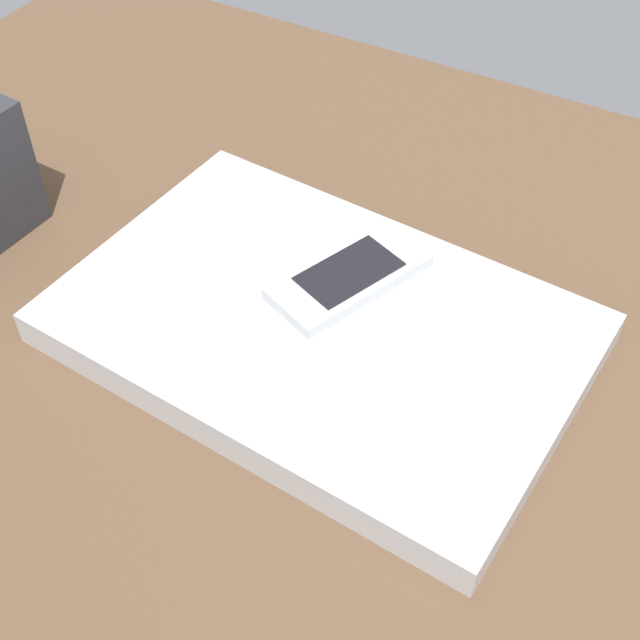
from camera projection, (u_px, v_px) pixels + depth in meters
The scene contains 3 objects.
desk_surface at pixel (428, 444), 54.30cm from camera, with size 120.00×80.00×3.00cm, color brown.
laptop_closed at pixel (320, 328), 57.45cm from camera, with size 33.30×21.93×2.46cm, color #B7BABC.
cell_phone_on_laptop at pixel (349, 277), 58.37cm from camera, with size 8.49×11.98×1.06cm.
Camera 1 is at (-9.90, 31.26, 45.97)cm, focal length 49.03 mm.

